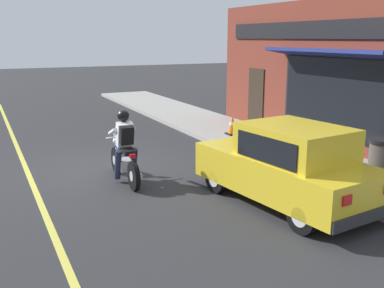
{
  "coord_description": "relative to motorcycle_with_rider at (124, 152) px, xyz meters",
  "views": [
    {
      "loc": [
        -2.69,
        -10.44,
        3.13
      ],
      "look_at": [
        1.29,
        -2.14,
        0.95
      ],
      "focal_mm": 42.0,
      "sensor_mm": 36.0,
      "label": 1
    }
  ],
  "objects": [
    {
      "name": "ground_plane",
      "position": [
        -0.11,
        1.13,
        -0.68
      ],
      "size": [
        80.0,
        80.0,
        0.0
      ],
      "primitive_type": "plane",
      "color": "#2B2B2D"
    },
    {
      "name": "sidewalk_curb",
      "position": [
        4.65,
        4.13,
        -0.61
      ],
      "size": [
        2.6,
        22.0,
        0.14
      ],
      "primitive_type": "cube",
      "color": "#9E9B93",
      "rests_on": "ground"
    },
    {
      "name": "lane_stripe",
      "position": [
        -1.91,
        4.13,
        -0.67
      ],
      "size": [
        0.12,
        19.8,
        0.01
      ],
      "primitive_type": "cube",
      "color": "#D1C64C",
      "rests_on": "ground"
    },
    {
      "name": "storefront_building",
      "position": [
        6.17,
        1.17,
        1.43
      ],
      "size": [
        1.25,
        9.27,
        4.2
      ],
      "color": "maroon",
      "rests_on": "ground"
    },
    {
      "name": "motorcycle_with_rider",
      "position": [
        0.0,
        0.0,
        0.0
      ],
      "size": [
        0.56,
        2.02,
        1.62
      ],
      "color": "black",
      "rests_on": "ground"
    },
    {
      "name": "car_hatchback",
      "position": [
        2.36,
        -2.71,
        0.09
      ],
      "size": [
        2.09,
        3.95,
        1.57
      ],
      "color": "black",
      "rests_on": "ground"
    },
    {
      "name": "trash_bin",
      "position": [
        4.57,
        -2.96,
        -0.04
      ],
      "size": [
        0.56,
        0.56,
        0.98
      ],
      "color": "#514C47",
      "rests_on": "sidewalk_curb"
    },
    {
      "name": "fire_hydrant",
      "position": [
        4.66,
        -0.79,
        -0.11
      ],
      "size": [
        0.36,
        0.24,
        0.88
      ],
      "color": "red",
      "rests_on": "sidewalk_curb"
    },
    {
      "name": "traffic_cone",
      "position": [
        4.38,
        2.71,
        -0.25
      ],
      "size": [
        0.36,
        0.36,
        0.6
      ],
      "color": "black",
      "rests_on": "sidewalk_curb"
    }
  ]
}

